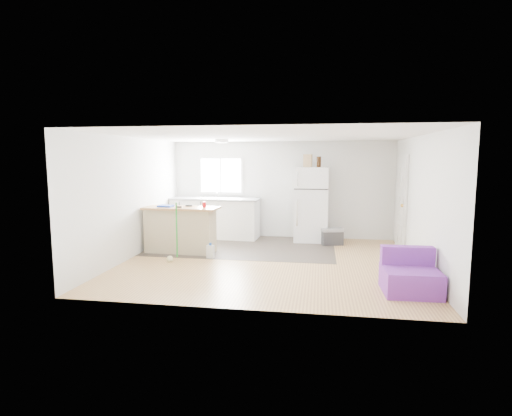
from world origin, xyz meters
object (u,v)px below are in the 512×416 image
at_px(mop, 172,250).
at_px(bottle_left, 318,162).
at_px(cooler, 332,236).
at_px(cardboard_box, 308,161).
at_px(blue_tray, 166,206).
at_px(kitchen_cabinets, 215,217).
at_px(red_cup, 204,205).
at_px(peninsula, 181,229).
at_px(purple_seat, 410,277).
at_px(refrigerator, 311,204).
at_px(cleaner_jug, 210,251).
at_px(bottle_right, 320,162).

bearing_deg(mop, bottle_left, 17.86).
relative_size(cooler, cardboard_box, 1.89).
bearing_deg(mop, blue_tray, 96.61).
relative_size(mop, blue_tray, 3.90).
bearing_deg(cardboard_box, kitchen_cabinets, 176.97).
bearing_deg(red_cup, peninsula, -179.07).
bearing_deg(purple_seat, blue_tray, 155.65).
relative_size(refrigerator, blue_tray, 5.93).
xyz_separation_m(cooler, bottle_left, (-0.34, 0.23, 1.71)).
height_order(cleaner_jug, cardboard_box, cardboard_box).
height_order(kitchen_cabinets, peninsula, kitchen_cabinets).
distance_m(purple_seat, mop, 4.30).
bearing_deg(kitchen_cabinets, blue_tray, -106.72).
distance_m(peninsula, cooler, 3.45).
bearing_deg(kitchen_cabinets, cooler, -4.11).
xyz_separation_m(peninsula, mop, (0.10, -0.77, -0.26)).
relative_size(peninsula, cooler, 2.82).
distance_m(peninsula, bottle_left, 3.52).
distance_m(cleaner_jug, mop, 0.76).
height_order(mop, blue_tray, mop).
height_order(purple_seat, bottle_left, bottle_left).
xyz_separation_m(kitchen_cabinets, blue_tray, (-0.62, -1.68, 0.48)).
bearing_deg(purple_seat, red_cup, 150.94).
distance_m(cleaner_jug, red_cup, 1.01).
bearing_deg(bottle_left, blue_tray, -154.24).
bearing_deg(bottle_right, blue_tray, -152.86).
xyz_separation_m(purple_seat, red_cup, (-3.72, 1.92, 0.79)).
distance_m(cardboard_box, bottle_right, 0.29).
xyz_separation_m(purple_seat, bottle_right, (-1.37, 3.53, 1.67)).
xyz_separation_m(red_cup, bottle_left, (2.33, 1.50, 0.87)).
relative_size(cooler, mop, 0.48).
bearing_deg(red_cup, purple_seat, -27.31).
height_order(refrigerator, cleaner_jug, refrigerator).
height_order(refrigerator, blue_tray, refrigerator).
distance_m(kitchen_cabinets, cooler, 2.93).
height_order(kitchen_cabinets, bottle_left, bottle_left).
bearing_deg(blue_tray, bottle_right, 27.14).
bearing_deg(cooler, peninsula, -172.62).
height_order(red_cup, bottle_left, bottle_left).
xyz_separation_m(peninsula, bottle_right, (2.88, 1.62, 1.41)).
relative_size(peninsula, cleaner_jug, 5.10).
height_order(cleaner_jug, bottle_left, bottle_left).
distance_m(red_cup, bottle_right, 2.98).
relative_size(mop, bottle_left, 4.68).
relative_size(cooler, bottle_right, 2.26).
height_order(peninsula, blue_tray, blue_tray).
relative_size(peninsula, bottle_left, 6.37).
bearing_deg(kitchen_cabinets, cleaner_jug, -74.15).
relative_size(kitchen_cabinets, bottle_right, 9.10).
bearing_deg(purple_seat, refrigerator, 111.88).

